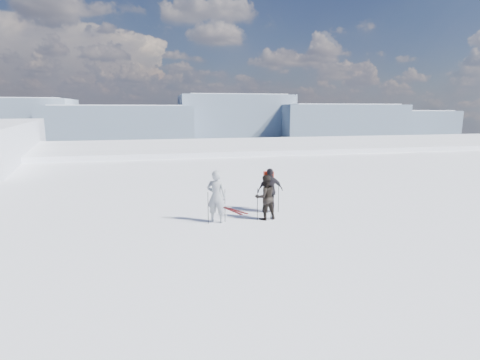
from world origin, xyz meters
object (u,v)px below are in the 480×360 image
at_px(skier_dark, 265,197).
at_px(skier_pack, 270,190).
at_px(skis_loose, 232,210).
at_px(skier_grey, 216,196).

distance_m(skier_dark, skier_pack, 1.06).
bearing_deg(skis_loose, skier_dark, -58.08).
bearing_deg(skier_grey, skier_dark, -156.83).
height_order(skier_grey, skier_pack, skier_grey).
height_order(skier_dark, skis_loose, skier_dark).
height_order(skier_pack, skis_loose, skier_pack).
xyz_separation_m(skier_dark, skier_pack, (0.51, 0.94, 0.05)).
xyz_separation_m(skier_pack, skis_loose, (-1.48, 0.63, -0.90)).
bearing_deg(skier_grey, skis_loose, -96.49).
relative_size(skier_grey, skier_dark, 1.14).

